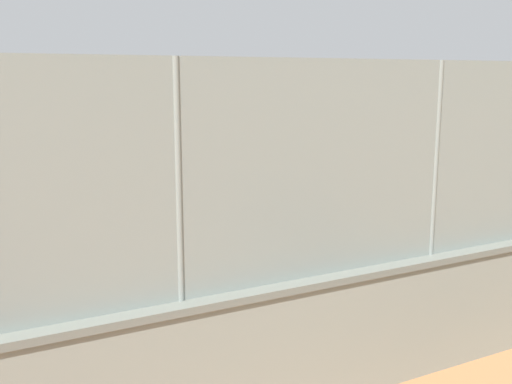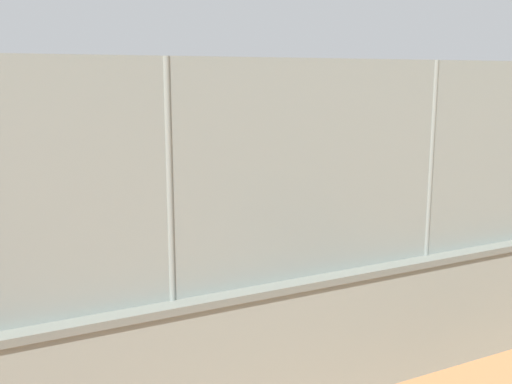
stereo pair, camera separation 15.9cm
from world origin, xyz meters
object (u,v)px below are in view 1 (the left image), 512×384
object	(u,v)px
player_foreground_swinging	(181,216)
courtside_bench	(431,269)
sports_ball	(223,222)
player_crossing_court	(110,155)
player_at_service_line	(71,203)

from	to	relation	value
player_foreground_swinging	courtside_bench	world-z (taller)	player_foreground_swinging
player_foreground_swinging	sports_ball	distance (m)	1.79
player_foreground_swinging	player_crossing_court	world-z (taller)	player_crossing_court
player_crossing_court	sports_ball	bearing A→B (deg)	84.16
player_foreground_swinging	player_crossing_court	distance (m)	9.34
player_at_service_line	courtside_bench	distance (m)	7.62
sports_ball	player_crossing_court	bearing A→B (deg)	-95.84
player_crossing_court	player_foreground_swinging	bearing A→B (deg)	82.72
player_foreground_swinging	player_at_service_line	world-z (taller)	player_foreground_swinging
player_foreground_swinging	player_crossing_court	size ratio (longest dim) A/B	0.96
player_foreground_swinging	player_at_service_line	distance (m)	2.85
sports_ball	courtside_bench	world-z (taller)	sports_ball
player_foreground_swinging	sports_ball	size ratio (longest dim) A/B	8.37
player_crossing_court	courtside_bench	size ratio (longest dim) A/B	1.06
player_at_service_line	player_crossing_court	world-z (taller)	player_crossing_court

